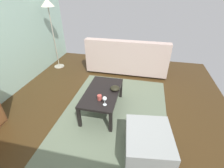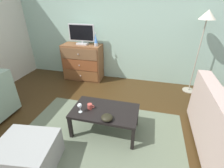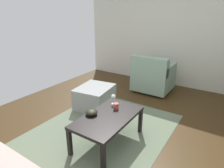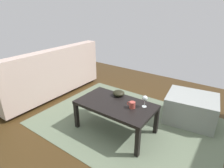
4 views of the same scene
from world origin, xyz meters
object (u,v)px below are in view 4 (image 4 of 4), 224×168
coffee_table (116,106)px  ottoman (191,108)px  wine_glass (145,99)px  couch_large (47,77)px  mug (132,105)px  bowl_decorative (119,93)px

coffee_table → ottoman: (-0.78, -0.85, -0.17)m
wine_glass → ottoman: bearing=-121.3°
couch_large → wine_glass: bearing=177.9°
mug → coffee_table: bearing=5.5°
wine_glass → bowl_decorative: wine_glass is taller
mug → couch_large: size_ratio=0.05×
mug → couch_large: couch_large is taller
wine_glass → mug: wine_glass is taller
coffee_table → mug: (-0.24, -0.02, 0.09)m
wine_glass → mug: bearing=45.3°
coffee_table → bowl_decorative: (0.09, -0.21, 0.09)m
ottoman → bowl_decorative: bearing=36.0°
wine_glass → ottoman: 0.90m
bowl_decorative → coffee_table: bearing=113.8°
wine_glass → ottoman: wine_glass is taller
couch_large → mug: bearing=174.4°
coffee_table → bowl_decorative: bearing=-66.2°
coffee_table → ottoman: size_ratio=1.48×
coffee_table → wine_glass: wine_glass is taller
wine_glass → bowl_decorative: 0.46m
coffee_table → couch_large: (1.75, -0.22, -0.03)m
couch_large → coffee_table: bearing=172.9°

